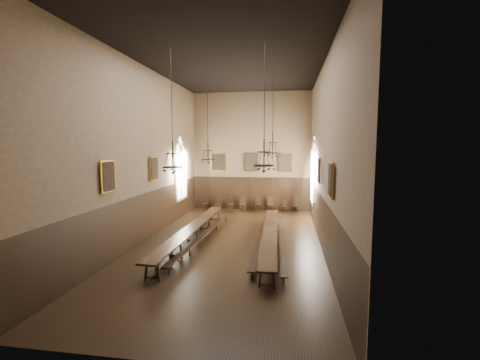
% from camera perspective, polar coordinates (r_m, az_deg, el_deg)
% --- Properties ---
extents(floor, '(9.00, 18.00, 0.02)m').
position_cam_1_polar(floor, '(16.50, -1.76, -11.35)').
color(floor, black).
rests_on(floor, ground).
extents(ceiling, '(9.00, 18.00, 0.02)m').
position_cam_1_polar(ceiling, '(16.27, -1.86, 20.60)').
color(ceiling, black).
rests_on(ceiling, ground).
extents(wall_back, '(9.00, 0.02, 9.00)m').
position_cam_1_polar(wall_back, '(24.66, 1.99, 5.06)').
color(wall_back, '#81684F').
rests_on(wall_back, ground).
extents(wall_front, '(9.00, 0.02, 9.00)m').
position_cam_1_polar(wall_front, '(7.08, -15.10, 2.46)').
color(wall_front, '#81684F').
rests_on(wall_front, ground).
extents(wall_left, '(0.02, 18.00, 9.00)m').
position_cam_1_polar(wall_left, '(17.15, -16.85, 4.38)').
color(wall_left, '#81684F').
rests_on(wall_left, ground).
extents(wall_right, '(0.02, 18.00, 9.00)m').
position_cam_1_polar(wall_right, '(15.58, 14.78, 4.30)').
color(wall_right, '#81684F').
rests_on(wall_right, ground).
extents(wainscot_panelling, '(9.00, 18.00, 2.50)m').
position_cam_1_polar(wainscot_panelling, '(16.16, -1.77, -7.08)').
color(wainscot_panelling, black).
rests_on(wainscot_panelling, floor).
extents(table_left, '(0.89, 10.61, 0.83)m').
position_cam_1_polar(table_left, '(16.79, -8.43, -9.59)').
color(table_left, black).
rests_on(table_left, floor).
extents(table_right, '(1.05, 10.26, 0.80)m').
position_cam_1_polar(table_right, '(15.98, 5.38, -10.41)').
color(table_right, black).
rests_on(table_right, floor).
extents(bench_left_outer, '(0.78, 9.03, 0.41)m').
position_cam_1_polar(bench_left_outer, '(17.10, -9.92, -9.87)').
color(bench_left_outer, black).
rests_on(bench_left_outer, floor).
extents(bench_left_inner, '(0.82, 9.60, 0.43)m').
position_cam_1_polar(bench_left_inner, '(16.93, -6.27, -9.92)').
color(bench_left_inner, black).
rests_on(bench_left_inner, floor).
extents(bench_right_inner, '(0.40, 9.40, 0.42)m').
position_cam_1_polar(bench_right_inner, '(16.45, 3.64, -10.39)').
color(bench_right_inner, black).
rests_on(bench_right_inner, floor).
extents(bench_right_outer, '(0.67, 9.71, 0.44)m').
position_cam_1_polar(bench_right_outer, '(16.24, 7.43, -10.61)').
color(bench_right_outer, black).
rests_on(bench_right_outer, floor).
extents(chair_0, '(0.49, 0.49, 0.94)m').
position_cam_1_polar(chair_0, '(25.31, -6.11, -4.55)').
color(chair_0, black).
rests_on(chair_0, floor).
extents(chair_1, '(0.43, 0.43, 0.91)m').
position_cam_1_polar(chair_1, '(24.97, -3.83, -4.69)').
color(chair_1, black).
rests_on(chair_1, floor).
extents(chair_2, '(0.48, 0.48, 1.00)m').
position_cam_1_polar(chair_2, '(24.81, -1.70, -4.68)').
color(chair_2, black).
rests_on(chair_2, floor).
extents(chair_3, '(0.52, 0.52, 0.99)m').
position_cam_1_polar(chair_3, '(24.69, 0.48, -4.75)').
color(chair_3, black).
rests_on(chair_3, floor).
extents(chair_4, '(0.49, 0.49, 1.01)m').
position_cam_1_polar(chair_4, '(24.62, 3.16, -4.77)').
color(chair_4, black).
rests_on(chair_4, floor).
extents(chair_5, '(0.54, 0.54, 1.04)m').
position_cam_1_polar(chair_5, '(24.52, 5.48, -4.81)').
color(chair_5, black).
rests_on(chair_5, floor).
extents(chair_6, '(0.48, 0.48, 0.86)m').
position_cam_1_polar(chair_6, '(24.42, 7.89, -5.02)').
color(chair_6, black).
rests_on(chair_6, floor).
extents(chair_7, '(0.44, 0.44, 0.90)m').
position_cam_1_polar(chair_7, '(24.42, 9.76, -5.02)').
color(chair_7, black).
rests_on(chair_7, floor).
extents(chandelier_back_left, '(0.81, 0.81, 4.99)m').
position_cam_1_polar(chandelier_back_left, '(18.61, -5.72, 4.75)').
color(chandelier_back_left, black).
rests_on(chandelier_back_left, ceiling).
extents(chandelier_back_right, '(0.92, 0.92, 4.63)m').
position_cam_1_polar(chandelier_back_right, '(18.17, 5.82, 5.69)').
color(chandelier_back_right, black).
rests_on(chandelier_back_right, ceiling).
extents(chandelier_front_left, '(0.91, 0.91, 5.15)m').
position_cam_1_polar(chandelier_front_left, '(14.21, -11.85, 3.55)').
color(chandelier_front_left, black).
rests_on(chandelier_front_left, ceiling).
extents(chandelier_front_right, '(0.86, 0.86, 5.03)m').
position_cam_1_polar(chandelier_front_right, '(13.14, 4.29, 4.01)').
color(chandelier_front_right, black).
rests_on(chandelier_front_right, ceiling).
extents(portrait_back_0, '(1.10, 0.12, 1.40)m').
position_cam_1_polar(portrait_back_0, '(24.99, -3.99, 3.23)').
color(portrait_back_0, '#A37027').
rests_on(portrait_back_0, wall_back).
extents(portrait_back_1, '(1.10, 0.12, 1.40)m').
position_cam_1_polar(portrait_back_1, '(24.56, 1.95, 3.19)').
color(portrait_back_1, '#A37027').
rests_on(portrait_back_1, wall_back).
extents(portrait_back_2, '(1.10, 0.12, 1.40)m').
position_cam_1_polar(portrait_back_2, '(24.40, 8.03, 3.12)').
color(portrait_back_2, '#A37027').
rests_on(portrait_back_2, wall_back).
extents(portrait_left_0, '(0.12, 1.00, 1.30)m').
position_cam_1_polar(portrait_left_0, '(18.04, -15.03, 1.96)').
color(portrait_left_0, '#A37027').
rests_on(portrait_left_0, wall_left).
extents(portrait_left_1, '(0.12, 1.00, 1.30)m').
position_cam_1_polar(portrait_left_1, '(14.05, -22.39, 0.61)').
color(portrait_left_1, '#A37027').
rests_on(portrait_left_1, wall_left).
extents(portrait_right_0, '(0.12, 1.00, 1.30)m').
position_cam_1_polar(portrait_right_0, '(16.60, 13.90, 1.65)').
color(portrait_right_0, '#A37027').
rests_on(portrait_right_0, wall_right).
extents(portrait_right_1, '(0.12, 1.00, 1.30)m').
position_cam_1_polar(portrait_right_1, '(12.14, 15.83, 0.06)').
color(portrait_right_1, '#A37027').
rests_on(portrait_right_1, wall_right).
extents(window_right, '(0.20, 2.20, 4.60)m').
position_cam_1_polar(window_right, '(21.10, 12.90, 1.76)').
color(window_right, white).
rests_on(window_right, wall_right).
extents(window_left, '(0.20, 2.20, 4.60)m').
position_cam_1_polar(window_left, '(22.26, -10.50, 2.03)').
color(window_left, white).
rests_on(window_left, wall_left).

